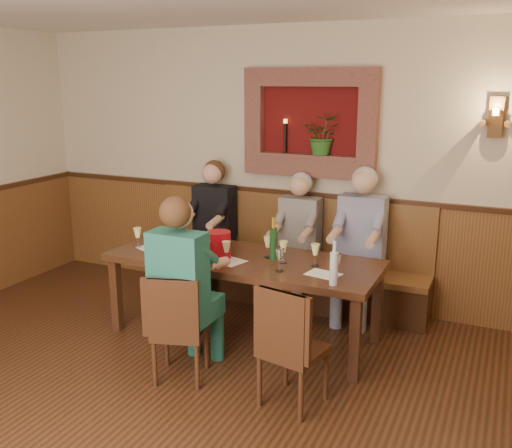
% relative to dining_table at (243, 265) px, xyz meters
% --- Properties ---
extents(room_shell, '(6.04, 6.04, 2.82)m').
position_rel_dining_table_xyz_m(room_shell, '(0.00, -1.85, 1.21)').
color(room_shell, beige).
rests_on(room_shell, ground).
extents(wainscoting, '(6.02, 6.02, 1.15)m').
position_rel_dining_table_xyz_m(wainscoting, '(0.00, -1.85, -0.09)').
color(wainscoting, brown).
rests_on(wainscoting, ground).
extents(wall_niche, '(1.36, 0.30, 1.06)m').
position_rel_dining_table_xyz_m(wall_niche, '(0.24, 1.09, 1.13)').
color(wall_niche, '#520C0B').
rests_on(wall_niche, ground).
extents(wall_sconce, '(0.25, 0.20, 0.35)m').
position_rel_dining_table_xyz_m(wall_sconce, '(1.90, 1.08, 1.27)').
color(wall_sconce, brown).
rests_on(wall_sconce, ground).
extents(dining_table, '(2.40, 0.90, 0.75)m').
position_rel_dining_table_xyz_m(dining_table, '(0.00, 0.00, 0.00)').
color(dining_table, '#372210').
rests_on(dining_table, ground).
extents(bench, '(3.00, 0.45, 1.11)m').
position_rel_dining_table_xyz_m(bench, '(0.00, 0.94, -0.35)').
color(bench, '#381E0F').
rests_on(bench, ground).
extents(chair_near_left, '(0.48, 0.48, 0.87)m').
position_rel_dining_table_xyz_m(chair_near_left, '(-0.12, -0.88, -0.42)').
color(chair_near_left, '#372210').
rests_on(chair_near_left, ground).
extents(chair_near_right, '(0.47, 0.47, 0.91)m').
position_rel_dining_table_xyz_m(chair_near_right, '(0.80, -0.87, -0.41)').
color(chair_near_right, '#372210').
rests_on(chair_near_right, ground).
extents(person_bench_left, '(0.43, 0.53, 1.44)m').
position_rel_dining_table_xyz_m(person_bench_left, '(-0.79, 0.84, -0.08)').
color(person_bench_left, black).
rests_on(person_bench_left, ground).
extents(person_bench_mid, '(0.40, 0.49, 1.38)m').
position_rel_dining_table_xyz_m(person_bench_mid, '(0.19, 0.84, -0.11)').
color(person_bench_mid, '#5C5754').
rests_on(person_bench_mid, ground).
extents(person_bench_right, '(0.44, 0.54, 1.48)m').
position_rel_dining_table_xyz_m(person_bench_right, '(0.82, 0.84, -0.06)').
color(person_bench_right, navy).
rests_on(person_bench_right, ground).
extents(person_chair_front, '(0.43, 0.53, 1.45)m').
position_rel_dining_table_xyz_m(person_chair_front, '(-0.12, -0.78, -0.08)').
color(person_chair_front, '#1B5260').
rests_on(person_chair_front, ground).
extents(spittoon_bucket, '(0.25, 0.25, 0.24)m').
position_rel_dining_table_xyz_m(spittoon_bucket, '(-0.18, -0.11, 0.19)').
color(spittoon_bucket, red).
rests_on(spittoon_bucket, dining_table).
extents(wine_bottle_green_a, '(0.08, 0.08, 0.37)m').
position_rel_dining_table_xyz_m(wine_bottle_green_a, '(0.26, 0.06, 0.22)').
color(wine_bottle_green_a, '#19471E').
rests_on(wine_bottle_green_a, dining_table).
extents(wine_bottle_green_b, '(0.09, 0.09, 0.39)m').
position_rel_dining_table_xyz_m(wine_bottle_green_b, '(-0.75, 0.15, 0.23)').
color(wine_bottle_green_b, '#19471E').
rests_on(wine_bottle_green_b, dining_table).
extents(water_bottle, '(0.07, 0.07, 0.35)m').
position_rel_dining_table_xyz_m(water_bottle, '(0.92, -0.34, 0.21)').
color(water_bottle, silver).
rests_on(water_bottle, dining_table).
extents(tasting_sheet_a, '(0.35, 0.31, 0.00)m').
position_rel_dining_table_xyz_m(tasting_sheet_a, '(-0.87, -0.11, 0.08)').
color(tasting_sheet_a, white).
rests_on(tasting_sheet_a, dining_table).
extents(tasting_sheet_b, '(0.36, 0.30, 0.00)m').
position_rel_dining_table_xyz_m(tasting_sheet_b, '(-0.09, -0.15, 0.08)').
color(tasting_sheet_b, white).
rests_on(tasting_sheet_b, dining_table).
extents(tasting_sheet_c, '(0.30, 0.24, 0.00)m').
position_rel_dining_table_xyz_m(tasting_sheet_c, '(0.78, -0.15, 0.08)').
color(tasting_sheet_c, white).
rests_on(tasting_sheet_c, dining_table).
extents(tasting_sheet_d, '(0.34, 0.26, 0.00)m').
position_rel_dining_table_xyz_m(tasting_sheet_d, '(-0.22, -0.28, 0.08)').
color(tasting_sheet_d, white).
rests_on(tasting_sheet_d, dining_table).
extents(wine_glass_0, '(0.08, 0.08, 0.19)m').
position_rel_dining_table_xyz_m(wine_glass_0, '(-1.02, -0.14, 0.17)').
color(wine_glass_0, '#FFFB98').
rests_on(wine_glass_0, dining_table).
extents(wine_glass_1, '(0.08, 0.08, 0.19)m').
position_rel_dining_table_xyz_m(wine_glass_1, '(-0.73, 0.16, 0.17)').
color(wine_glass_1, white).
rests_on(wine_glass_1, dining_table).
extents(wine_glass_2, '(0.08, 0.08, 0.19)m').
position_rel_dining_table_xyz_m(wine_glass_2, '(-0.53, -0.17, 0.17)').
color(wine_glass_2, '#FFFB98').
rests_on(wine_glass_2, dining_table).
extents(wine_glass_3, '(0.08, 0.08, 0.19)m').
position_rel_dining_table_xyz_m(wine_glass_3, '(-0.27, 0.06, 0.17)').
color(wine_glass_3, white).
rests_on(wine_glass_3, dining_table).
extents(wine_glass_4, '(0.08, 0.08, 0.19)m').
position_rel_dining_table_xyz_m(wine_glass_4, '(-0.06, -0.21, 0.17)').
color(wine_glass_4, '#FFFB98').
rests_on(wine_glass_4, dining_table).
extents(wine_glass_5, '(0.08, 0.08, 0.19)m').
position_rel_dining_table_xyz_m(wine_glass_5, '(0.20, 0.08, 0.17)').
color(wine_glass_5, '#FFFB98').
rests_on(wine_glass_5, dining_table).
extents(wine_glass_6, '(0.08, 0.08, 0.19)m').
position_rel_dining_table_xyz_m(wine_glass_6, '(0.43, -0.22, 0.17)').
color(wine_glass_6, white).
rests_on(wine_glass_6, dining_table).
extents(wine_glass_7, '(0.08, 0.08, 0.19)m').
position_rel_dining_table_xyz_m(wine_glass_7, '(0.65, 0.03, 0.17)').
color(wine_glass_7, '#FFFB98').
rests_on(wine_glass_7, dining_table).
extents(wine_glass_8, '(0.08, 0.08, 0.19)m').
position_rel_dining_table_xyz_m(wine_glass_8, '(0.89, -0.15, 0.17)').
color(wine_glass_8, white).
rests_on(wine_glass_8, dining_table).
extents(wine_glass_9, '(0.08, 0.08, 0.19)m').
position_rel_dining_table_xyz_m(wine_glass_9, '(-0.22, -0.26, 0.17)').
color(wine_glass_9, '#FFFB98').
rests_on(wine_glass_9, dining_table).
extents(wine_glass_10, '(0.08, 0.08, 0.19)m').
position_rel_dining_table_xyz_m(wine_glass_10, '(0.38, -0.00, 0.17)').
color(wine_glass_10, '#FFFB98').
rests_on(wine_glass_10, dining_table).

